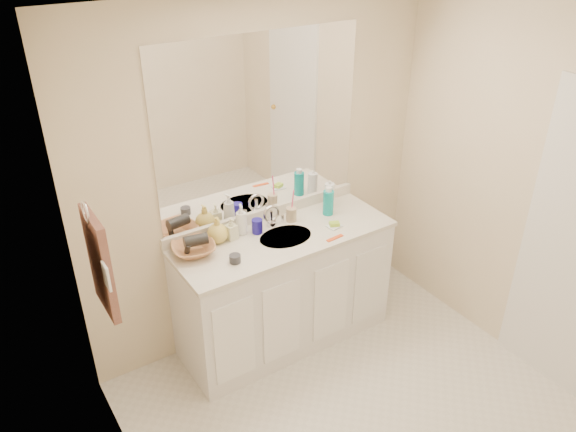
# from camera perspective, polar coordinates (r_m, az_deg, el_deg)

# --- Properties ---
(floor) EXTENTS (2.60, 2.60, 0.00)m
(floor) POSITION_cam_1_polar(r_m,az_deg,el_deg) (3.71, 8.81, -20.73)
(floor) COLOR silver
(floor) RESTS_ON ground
(ceiling) EXTENTS (2.60, 2.60, 0.02)m
(ceiling) POSITION_cam_1_polar(r_m,az_deg,el_deg) (2.46, 13.21, 18.58)
(ceiling) COLOR white
(ceiling) RESTS_ON wall_back
(wall_back) EXTENTS (2.60, 0.02, 2.40)m
(wall_back) POSITION_cam_1_polar(r_m,az_deg,el_deg) (3.81, -2.67, 3.96)
(wall_back) COLOR beige
(wall_back) RESTS_ON floor
(wall_left) EXTENTS (0.02, 2.60, 2.40)m
(wall_left) POSITION_cam_1_polar(r_m,az_deg,el_deg) (2.38, -14.04, -14.89)
(wall_left) COLOR beige
(wall_left) RESTS_ON floor
(wall_right) EXTENTS (0.02, 2.60, 2.40)m
(wall_right) POSITION_cam_1_polar(r_m,az_deg,el_deg) (3.83, 25.05, 1.18)
(wall_right) COLOR beige
(wall_right) RESTS_ON floor
(vanity_cabinet) EXTENTS (1.50, 0.55, 0.85)m
(vanity_cabinet) POSITION_cam_1_polar(r_m,az_deg,el_deg) (4.01, -0.39, -7.53)
(vanity_cabinet) COLOR white
(vanity_cabinet) RESTS_ON floor
(countertop) EXTENTS (1.52, 0.57, 0.03)m
(countertop) POSITION_cam_1_polar(r_m,az_deg,el_deg) (3.77, -0.42, -2.15)
(countertop) COLOR silver
(countertop) RESTS_ON vanity_cabinet
(backsplash) EXTENTS (1.52, 0.03, 0.08)m
(backsplash) POSITION_cam_1_polar(r_m,az_deg,el_deg) (3.93, -2.47, 0.19)
(backsplash) COLOR silver
(backsplash) RESTS_ON countertop
(sink_basin) EXTENTS (0.37, 0.37, 0.02)m
(sink_basin) POSITION_cam_1_polar(r_m,az_deg,el_deg) (3.75, -0.25, -2.24)
(sink_basin) COLOR silver
(sink_basin) RESTS_ON countertop
(faucet) EXTENTS (0.02, 0.02, 0.11)m
(faucet) POSITION_cam_1_polar(r_m,az_deg,el_deg) (3.85, -1.71, -0.22)
(faucet) COLOR silver
(faucet) RESTS_ON countertop
(mirror) EXTENTS (1.48, 0.01, 1.20)m
(mirror) POSITION_cam_1_polar(r_m,az_deg,el_deg) (3.67, -2.75, 9.02)
(mirror) COLOR white
(mirror) RESTS_ON wall_back
(blue_mug) EXTENTS (0.08, 0.08, 0.10)m
(blue_mug) POSITION_cam_1_polar(r_m,az_deg,el_deg) (3.77, -3.15, -1.04)
(blue_mug) COLOR #1C148E
(blue_mug) RESTS_ON countertop
(tan_cup) EXTENTS (0.09, 0.09, 0.10)m
(tan_cup) POSITION_cam_1_polar(r_m,az_deg,el_deg) (3.90, 0.34, 0.17)
(tan_cup) COLOR tan
(tan_cup) RESTS_ON countertop
(toothbrush) EXTENTS (0.01, 0.04, 0.18)m
(toothbrush) POSITION_cam_1_polar(r_m,az_deg,el_deg) (3.86, 0.47, 1.51)
(toothbrush) COLOR #FF4385
(toothbrush) RESTS_ON tan_cup
(mouthwash_bottle) EXTENTS (0.08, 0.08, 0.18)m
(mouthwash_bottle) POSITION_cam_1_polar(r_m,az_deg,el_deg) (3.98, 4.11, 1.36)
(mouthwash_bottle) COLOR #0C999B
(mouthwash_bottle) RESTS_ON countertop
(clear_pump_bottle) EXTENTS (0.09, 0.09, 0.19)m
(clear_pump_bottle) POSITION_cam_1_polar(r_m,az_deg,el_deg) (4.07, 4.22, 2.10)
(clear_pump_bottle) COLOR white
(clear_pump_bottle) RESTS_ON countertop
(soap_dish) EXTENTS (0.11, 0.09, 0.01)m
(soap_dish) POSITION_cam_1_polar(r_m,az_deg,el_deg) (3.86, 4.72, -1.04)
(soap_dish) COLOR white
(soap_dish) RESTS_ON countertop
(green_soap) EXTENTS (0.08, 0.07, 0.02)m
(green_soap) POSITION_cam_1_polar(r_m,az_deg,el_deg) (3.85, 4.73, -0.80)
(green_soap) COLOR #A0D233
(green_soap) RESTS_ON soap_dish
(orange_comb) EXTENTS (0.13, 0.04, 0.01)m
(orange_comb) POSITION_cam_1_polar(r_m,az_deg,el_deg) (3.73, 4.78, -2.24)
(orange_comb) COLOR #E04817
(orange_comb) RESTS_ON countertop
(dark_jar) EXTENTS (0.07, 0.07, 0.05)m
(dark_jar) POSITION_cam_1_polar(r_m,az_deg,el_deg) (3.49, -5.41, -4.33)
(dark_jar) COLOR #303036
(dark_jar) RESTS_ON countertop
(soap_bottle_white) EXTENTS (0.10, 0.10, 0.22)m
(soap_bottle_white) POSITION_cam_1_polar(r_m,az_deg,el_deg) (3.74, -4.78, -0.33)
(soap_bottle_white) COLOR white
(soap_bottle_white) RESTS_ON countertop
(soap_bottle_cream) EXTENTS (0.08, 0.08, 0.15)m
(soap_bottle_cream) POSITION_cam_1_polar(r_m,az_deg,el_deg) (3.70, -5.79, -1.28)
(soap_bottle_cream) COLOR beige
(soap_bottle_cream) RESTS_ON countertop
(soap_bottle_yellow) EXTENTS (0.15, 0.15, 0.18)m
(soap_bottle_yellow) POSITION_cam_1_polar(r_m,az_deg,el_deg) (3.67, -7.19, -1.39)
(soap_bottle_yellow) COLOR #DCC355
(soap_bottle_yellow) RESTS_ON countertop
(wicker_basket) EXTENTS (0.32, 0.32, 0.07)m
(wicker_basket) POSITION_cam_1_polar(r_m,az_deg,el_deg) (3.60, -9.57, -3.30)
(wicker_basket) COLOR #B07247
(wicker_basket) RESTS_ON countertop
(hair_dryer) EXTENTS (0.16, 0.10, 0.07)m
(hair_dryer) POSITION_cam_1_polar(r_m,az_deg,el_deg) (3.58, -9.35, -2.44)
(hair_dryer) COLOR black
(hair_dryer) RESTS_ON wicker_basket
(towel_ring) EXTENTS (0.01, 0.11, 0.11)m
(towel_ring) POSITION_cam_1_polar(r_m,az_deg,el_deg) (2.81, -19.89, 0.38)
(towel_ring) COLOR silver
(towel_ring) RESTS_ON wall_left
(hand_towel) EXTENTS (0.04, 0.32, 0.55)m
(hand_towel) POSITION_cam_1_polar(r_m,az_deg,el_deg) (2.96, -18.55, -4.62)
(hand_towel) COLOR brown
(hand_towel) RESTS_ON towel_ring
(switch_plate) EXTENTS (0.01, 0.08, 0.13)m
(switch_plate) POSITION_cam_1_polar(r_m,az_deg,el_deg) (2.76, -17.96, -5.85)
(switch_plate) COLOR white
(switch_plate) RESTS_ON wall_left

